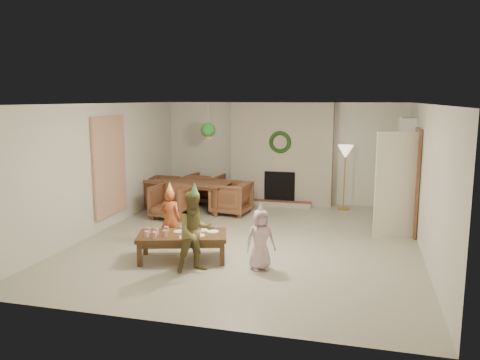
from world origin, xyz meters
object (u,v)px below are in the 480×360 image
(dining_chair_near, at_px, (172,201))
(child_red, at_px, (170,218))
(child_pink, at_px, (261,240))
(dining_chair_left, at_px, (159,192))
(dining_chair_right, at_px, (231,198))
(dining_chair_far, at_px, (205,188))
(child_plaid, at_px, (195,232))
(coffee_table_top, at_px, (182,236))
(dining_table, at_px, (190,196))

(dining_chair_near, xyz_separation_m, child_red, (0.78, -1.93, 0.14))
(dining_chair_near, bearing_deg, child_pink, -38.86)
(dining_chair_left, relative_size, child_pink, 0.87)
(dining_chair_near, distance_m, dining_chair_right, 1.35)
(dining_chair_far, distance_m, dining_chair_right, 1.35)
(child_plaid, relative_size, child_pink, 1.31)
(coffee_table_top, distance_m, child_plaid, 0.60)
(dining_chair_far, xyz_separation_m, child_red, (0.58, -3.60, 0.14))
(child_pink, bearing_deg, child_red, 131.30)
(child_plaid, bearing_deg, child_red, 89.85)
(dining_chair_far, xyz_separation_m, dining_chair_left, (-0.94, -0.73, 0.00))
(coffee_table_top, height_order, child_pink, child_pink)
(dining_chair_near, height_order, child_pink, child_pink)
(dining_chair_left, distance_m, coffee_table_top, 4.00)
(dining_table, height_order, child_pink, child_pink)
(child_plaid, height_order, child_pink, child_plaid)
(dining_chair_right, bearing_deg, child_red, -0.83)
(dining_chair_far, bearing_deg, dining_chair_right, 141.34)
(dining_table, bearing_deg, dining_chair_far, 90.00)
(coffee_table_top, xyz_separation_m, child_red, (-0.46, 0.61, 0.11))
(dining_chair_left, distance_m, child_pink, 4.86)
(dining_chair_right, distance_m, coffee_table_top, 3.25)
(coffee_table_top, bearing_deg, child_pink, -20.87)
(dining_chair_far, bearing_deg, child_pink, 125.65)
(dining_chair_left, distance_m, child_plaid, 4.56)
(dining_table, relative_size, dining_chair_far, 2.34)
(dining_chair_right, xyz_separation_m, child_plaid, (0.47, -3.67, 0.24))
(dining_table, bearing_deg, dining_chair_near, -90.00)
(dining_chair_near, relative_size, coffee_table_top, 0.58)
(dining_chair_far, bearing_deg, child_red, 106.12)
(dining_chair_right, bearing_deg, dining_table, -90.00)
(child_pink, bearing_deg, dining_chair_far, 91.55)
(dining_chair_left, bearing_deg, coffee_table_top, -143.41)
(dining_chair_far, height_order, coffee_table_top, dining_chair_far)
(child_red, bearing_deg, dining_table, -77.74)
(dining_table, bearing_deg, child_red, -69.18)
(dining_table, xyz_separation_m, child_red, (0.68, -2.77, 0.18))
(dining_chair_left, height_order, child_pink, child_pink)
(child_red, bearing_deg, dining_chair_near, -69.50)
(coffee_table_top, distance_m, child_red, 0.77)
(dining_chair_far, xyz_separation_m, coffee_table_top, (1.04, -4.21, 0.03))
(dining_chair_right, bearing_deg, child_plaid, 14.38)
(child_pink, bearing_deg, dining_chair_right, 85.79)
(dining_chair_right, relative_size, child_plaid, 0.67)
(dining_table, bearing_deg, coffee_table_top, -64.33)
(child_pink, bearing_deg, dining_chair_near, 107.04)
(dining_chair_far, bearing_deg, dining_chair_left, 45.00)
(dining_chair_near, height_order, child_plaid, child_plaid)
(coffee_table_top, height_order, child_plaid, child_plaid)
(child_plaid, bearing_deg, dining_chair_left, 81.87)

